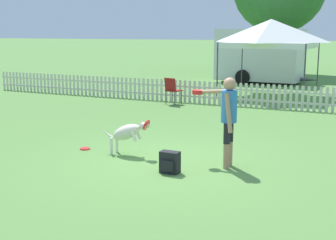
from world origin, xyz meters
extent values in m
plane|color=#5B8C42|center=(0.00, 0.00, 0.00)|extent=(240.00, 240.00, 0.00)
cylinder|color=tan|center=(1.02, 0.08, 0.23)|extent=(0.11, 0.11, 0.45)
cylinder|color=black|center=(1.02, 0.08, 0.64)|extent=(0.12, 0.12, 0.37)
cylinder|color=tan|center=(1.02, 0.28, 0.23)|extent=(0.11, 0.11, 0.45)
cylinder|color=black|center=(1.02, 0.28, 0.64)|extent=(0.12, 0.12, 0.37)
cylinder|color=#3372BF|center=(1.02, 0.18, 1.11)|extent=(0.29, 0.29, 0.57)
sphere|color=tan|center=(1.02, 0.18, 1.50)|extent=(0.23, 0.23, 0.23)
cylinder|color=tan|center=(1.08, -0.03, 1.02)|extent=(0.21, 0.17, 0.69)
cylinder|color=tan|center=(0.67, 0.37, 1.33)|extent=(0.69, 0.13, 0.14)
cylinder|color=red|center=(0.33, 0.40, 1.27)|extent=(0.21, 0.21, 0.02)
cylinder|color=red|center=(0.33, 0.40, 1.30)|extent=(0.21, 0.21, 0.02)
cylinder|color=red|center=(0.33, 0.40, 1.32)|extent=(0.21, 0.21, 0.02)
ellipsoid|color=beige|center=(-1.05, 0.12, 0.46)|extent=(0.69, 0.32, 0.49)
ellipsoid|color=white|center=(-1.05, 0.12, 0.41)|extent=(0.36, 0.18, 0.23)
sphere|color=beige|center=(-0.68, 0.13, 0.61)|extent=(0.15, 0.15, 0.15)
cone|color=beige|center=(-0.61, 0.13, 0.64)|extent=(0.13, 0.09, 0.12)
cylinder|color=red|center=(-0.61, 0.13, 0.64)|extent=(0.11, 0.21, 0.21)
cone|color=beige|center=(-0.70, 0.18, 0.67)|extent=(0.05, 0.05, 0.07)
cone|color=beige|center=(-0.70, 0.09, 0.67)|extent=(0.05, 0.05, 0.07)
cylinder|color=white|center=(-1.34, 0.22, 0.17)|extent=(0.06, 0.06, 0.34)
cylinder|color=white|center=(-1.33, 0.01, 0.17)|extent=(0.06, 0.06, 0.34)
cylinder|color=white|center=(-0.85, 0.22, 0.45)|extent=(0.16, 0.06, 0.27)
cylinder|color=white|center=(-0.85, 0.03, 0.45)|extent=(0.16, 0.06, 0.27)
cone|color=beige|center=(-1.51, 0.11, 0.39)|extent=(0.30, 0.08, 0.21)
cylinder|color=red|center=(-0.32, 0.54, 0.01)|extent=(0.21, 0.21, 0.02)
cylinder|color=red|center=(-2.06, 0.13, 0.01)|extent=(0.21, 0.21, 0.02)
cube|color=black|center=(0.23, -0.59, 0.19)|extent=(0.33, 0.18, 0.38)
cube|color=black|center=(0.23, -0.71, 0.15)|extent=(0.23, 0.04, 0.19)
cube|color=beige|center=(0.00, 6.99, 0.23)|extent=(22.16, 0.04, 0.06)
cube|color=beige|center=(0.00, 6.99, 0.55)|extent=(22.16, 0.04, 0.06)
cube|color=beige|center=(-10.99, 6.99, 0.38)|extent=(0.09, 0.02, 0.76)
cube|color=beige|center=(-10.81, 6.99, 0.38)|extent=(0.09, 0.02, 0.76)
cube|color=beige|center=(-10.63, 6.99, 0.38)|extent=(0.09, 0.02, 0.76)
cube|color=beige|center=(-10.46, 6.99, 0.38)|extent=(0.09, 0.02, 0.76)
cube|color=beige|center=(-10.28, 6.99, 0.38)|extent=(0.09, 0.02, 0.76)
cube|color=beige|center=(-10.10, 6.99, 0.38)|extent=(0.09, 0.02, 0.76)
cube|color=beige|center=(-9.92, 6.99, 0.38)|extent=(0.09, 0.02, 0.76)
cube|color=beige|center=(-9.74, 6.99, 0.38)|extent=(0.09, 0.02, 0.76)
cube|color=beige|center=(-9.56, 6.99, 0.38)|extent=(0.09, 0.02, 0.76)
cube|color=beige|center=(-9.38, 6.99, 0.38)|extent=(0.09, 0.02, 0.76)
cube|color=beige|center=(-9.20, 6.99, 0.38)|extent=(0.09, 0.02, 0.76)
cube|color=beige|center=(-9.03, 6.99, 0.38)|extent=(0.09, 0.02, 0.76)
cube|color=beige|center=(-8.85, 6.99, 0.38)|extent=(0.09, 0.02, 0.76)
cube|color=beige|center=(-8.67, 6.99, 0.38)|extent=(0.09, 0.02, 0.76)
cube|color=beige|center=(-8.49, 6.99, 0.38)|extent=(0.09, 0.02, 0.76)
cube|color=beige|center=(-8.31, 6.99, 0.38)|extent=(0.09, 0.02, 0.76)
cube|color=beige|center=(-8.13, 6.99, 0.38)|extent=(0.09, 0.02, 0.76)
cube|color=beige|center=(-7.95, 6.99, 0.38)|extent=(0.09, 0.02, 0.76)
cube|color=beige|center=(-7.77, 6.99, 0.38)|extent=(0.09, 0.02, 0.76)
cube|color=beige|center=(-7.60, 6.99, 0.38)|extent=(0.09, 0.02, 0.76)
cube|color=beige|center=(-7.42, 6.99, 0.38)|extent=(0.09, 0.02, 0.76)
cube|color=beige|center=(-7.24, 6.99, 0.38)|extent=(0.09, 0.02, 0.76)
cube|color=beige|center=(-7.06, 6.99, 0.38)|extent=(0.09, 0.02, 0.76)
cube|color=beige|center=(-6.88, 6.99, 0.38)|extent=(0.09, 0.02, 0.76)
cube|color=beige|center=(-6.70, 6.99, 0.38)|extent=(0.09, 0.02, 0.76)
cube|color=beige|center=(-6.52, 6.99, 0.38)|extent=(0.09, 0.02, 0.76)
cube|color=beige|center=(-6.34, 6.99, 0.38)|extent=(0.09, 0.02, 0.76)
cube|color=beige|center=(-6.17, 6.99, 0.38)|extent=(0.09, 0.02, 0.76)
cube|color=beige|center=(-5.99, 6.99, 0.38)|extent=(0.09, 0.02, 0.76)
cube|color=beige|center=(-5.81, 6.99, 0.38)|extent=(0.09, 0.02, 0.76)
cube|color=beige|center=(-5.63, 6.99, 0.38)|extent=(0.09, 0.02, 0.76)
cube|color=beige|center=(-5.45, 6.99, 0.38)|extent=(0.09, 0.02, 0.76)
cube|color=beige|center=(-5.27, 6.99, 0.38)|extent=(0.09, 0.02, 0.76)
cube|color=beige|center=(-5.09, 6.99, 0.38)|extent=(0.09, 0.02, 0.76)
cube|color=beige|center=(-4.92, 6.99, 0.38)|extent=(0.09, 0.02, 0.76)
cube|color=beige|center=(-4.74, 6.99, 0.38)|extent=(0.09, 0.02, 0.76)
cube|color=beige|center=(-4.56, 6.99, 0.38)|extent=(0.09, 0.02, 0.76)
cube|color=beige|center=(-4.38, 6.99, 0.38)|extent=(0.09, 0.02, 0.76)
cube|color=beige|center=(-4.20, 6.99, 0.38)|extent=(0.09, 0.02, 0.76)
cube|color=beige|center=(-4.02, 6.99, 0.38)|extent=(0.09, 0.02, 0.76)
cube|color=beige|center=(-3.84, 6.99, 0.38)|extent=(0.09, 0.02, 0.76)
cube|color=beige|center=(-3.66, 6.99, 0.38)|extent=(0.09, 0.02, 0.76)
cube|color=beige|center=(-3.49, 6.99, 0.38)|extent=(0.09, 0.02, 0.76)
cube|color=beige|center=(-3.31, 6.99, 0.38)|extent=(0.09, 0.02, 0.76)
cube|color=beige|center=(-3.13, 6.99, 0.38)|extent=(0.09, 0.02, 0.76)
cube|color=beige|center=(-2.95, 6.99, 0.38)|extent=(0.09, 0.02, 0.76)
cube|color=beige|center=(-2.77, 6.99, 0.38)|extent=(0.09, 0.02, 0.76)
cube|color=beige|center=(-2.59, 6.99, 0.38)|extent=(0.09, 0.02, 0.76)
cube|color=beige|center=(-2.41, 6.99, 0.38)|extent=(0.09, 0.02, 0.76)
cube|color=beige|center=(-2.23, 6.99, 0.38)|extent=(0.09, 0.02, 0.76)
cube|color=beige|center=(-2.06, 6.99, 0.38)|extent=(0.09, 0.02, 0.76)
cube|color=beige|center=(-1.88, 6.99, 0.38)|extent=(0.09, 0.02, 0.76)
cube|color=beige|center=(-1.70, 6.99, 0.38)|extent=(0.09, 0.02, 0.76)
cube|color=beige|center=(-1.52, 6.99, 0.38)|extent=(0.09, 0.02, 0.76)
cube|color=beige|center=(-1.34, 6.99, 0.38)|extent=(0.09, 0.02, 0.76)
cube|color=beige|center=(-1.16, 6.99, 0.38)|extent=(0.09, 0.02, 0.76)
cube|color=beige|center=(-0.98, 6.99, 0.38)|extent=(0.09, 0.02, 0.76)
cube|color=beige|center=(-0.80, 6.99, 0.38)|extent=(0.09, 0.02, 0.76)
cube|color=beige|center=(-0.63, 6.99, 0.38)|extent=(0.09, 0.02, 0.76)
cube|color=beige|center=(-0.45, 6.99, 0.38)|extent=(0.09, 0.02, 0.76)
cube|color=beige|center=(-0.27, 6.99, 0.38)|extent=(0.09, 0.02, 0.76)
cube|color=beige|center=(-0.09, 6.99, 0.38)|extent=(0.09, 0.02, 0.76)
cube|color=beige|center=(0.09, 6.99, 0.38)|extent=(0.09, 0.02, 0.76)
cube|color=beige|center=(0.27, 6.99, 0.38)|extent=(0.09, 0.02, 0.76)
cube|color=beige|center=(0.45, 6.99, 0.38)|extent=(0.09, 0.02, 0.76)
cube|color=beige|center=(0.63, 6.99, 0.38)|extent=(0.09, 0.02, 0.76)
cube|color=beige|center=(0.80, 6.99, 0.38)|extent=(0.09, 0.02, 0.76)
cube|color=beige|center=(0.98, 6.99, 0.38)|extent=(0.09, 0.02, 0.76)
cube|color=beige|center=(1.16, 6.99, 0.38)|extent=(0.09, 0.02, 0.76)
cube|color=beige|center=(1.34, 6.99, 0.38)|extent=(0.09, 0.02, 0.76)
cube|color=beige|center=(1.52, 6.99, 0.38)|extent=(0.09, 0.02, 0.76)
cube|color=beige|center=(1.70, 6.99, 0.38)|extent=(0.09, 0.02, 0.76)
cube|color=beige|center=(1.88, 6.99, 0.38)|extent=(0.09, 0.02, 0.76)
cube|color=beige|center=(2.06, 6.99, 0.38)|extent=(0.09, 0.02, 0.76)
cylinder|color=#333338|center=(-2.73, 6.60, 0.23)|extent=(0.02, 0.02, 0.46)
cylinder|color=#333338|center=(-3.09, 6.68, 0.23)|extent=(0.02, 0.02, 0.46)
cylinder|color=#333338|center=(-2.81, 6.24, 0.23)|extent=(0.02, 0.02, 0.46)
cylinder|color=#333338|center=(-3.17, 6.32, 0.23)|extent=(0.02, 0.02, 0.46)
cube|color=maroon|center=(-2.95, 6.46, 0.46)|extent=(0.52, 0.52, 0.03)
cube|color=maroon|center=(-2.99, 6.27, 0.68)|extent=(0.45, 0.19, 0.44)
cylinder|color=#333338|center=(-2.08, 8.30, 1.01)|extent=(0.04, 0.04, 2.01)
cylinder|color=#333338|center=(0.97, 8.30, 1.01)|extent=(0.04, 0.04, 2.01)
cylinder|color=#333338|center=(-2.08, 11.35, 1.01)|extent=(0.04, 0.04, 2.01)
cylinder|color=#333338|center=(0.97, 11.35, 1.01)|extent=(0.04, 0.04, 2.01)
cube|color=white|center=(-0.55, 9.83, 1.91)|extent=(3.05, 3.05, 0.20)
pyramid|color=white|center=(-0.55, 9.83, 2.43)|extent=(3.05, 3.05, 0.84)
cube|color=silver|center=(-2.05, 14.19, 1.34)|extent=(3.90, 2.23, 2.36)
cone|color=#3F3F42|center=(0.27, 14.11, 0.25)|extent=(0.81, 0.23, 0.20)
cylinder|color=black|center=(-2.48, 15.26, 0.34)|extent=(0.69, 0.21, 0.68)
cylinder|color=black|center=(-2.56, 13.17, 0.34)|extent=(0.69, 0.21, 0.68)
cylinder|color=brown|center=(-2.34, 19.03, 1.72)|extent=(0.32, 0.32, 3.45)
camera|label=1|loc=(3.54, -7.62, 2.40)|focal=50.00mm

